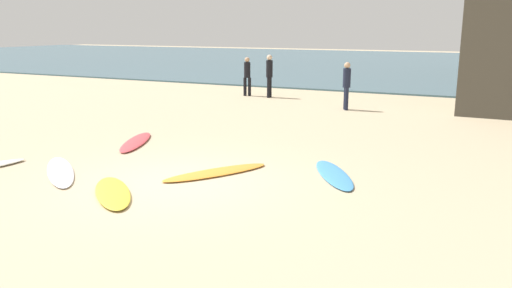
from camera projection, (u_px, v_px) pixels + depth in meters
The scene contains 10 objects.
ground_plane at pixel (175, 183), 9.97m from camera, with size 120.00×120.00×0.00m, color #C6B28E.
ocean_water at pixel (426, 64), 40.98m from camera, with size 120.00×40.00×0.08m, color #426675.
surfboard_0 at pixel (60, 171), 10.67m from camera, with size 0.51×2.56×0.06m, color white.
surfboard_1 at pixel (334, 174), 10.43m from camera, with size 0.55×2.22×0.06m, color #4693D5.
surfboard_2 at pixel (113, 192), 9.27m from camera, with size 0.60×2.03×0.08m, color yellow.
surfboard_3 at pixel (216, 172), 10.58m from camera, with size 0.56×2.41×0.06m, color orange.
surfboard_4 at pixel (136, 142), 13.35m from camera, with size 0.52×2.39×0.08m, color #DD494F.
beachgoer_near at pixel (269, 74), 21.80m from camera, with size 0.31×0.34×1.82m.
beachgoer_mid at pixel (247, 74), 22.33m from camera, with size 0.36×0.36×1.69m.
beachgoer_far at pixel (347, 83), 18.53m from camera, with size 0.38×0.38×1.74m.
Camera 1 is at (5.56, -7.92, 2.98)m, focal length 35.76 mm.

